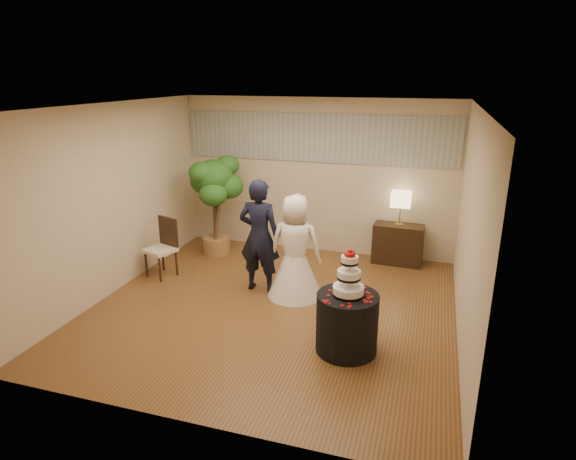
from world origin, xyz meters
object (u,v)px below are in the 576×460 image
(wedding_cake, at_px, (349,272))
(table_lamp, at_px, (400,209))
(cake_table, at_px, (347,323))
(groom, at_px, (259,236))
(console, at_px, (398,244))
(side_chair, at_px, (160,248))
(ficus_tree, at_px, (215,205))
(bride, at_px, (295,246))

(wedding_cake, relative_size, table_lamp, 0.99)
(table_lamp, bearing_deg, cake_table, -96.35)
(groom, bearing_deg, wedding_cake, 141.09)
(table_lamp, bearing_deg, groom, -138.22)
(groom, height_order, table_lamp, groom)
(cake_table, bearing_deg, console, 83.65)
(groom, relative_size, side_chair, 1.80)
(wedding_cake, relative_size, ficus_tree, 0.31)
(ficus_tree, distance_m, side_chair, 1.36)
(groom, distance_m, bride, 0.58)
(ficus_tree, bearing_deg, console, 8.87)
(wedding_cake, relative_size, side_chair, 0.59)
(ficus_tree, bearing_deg, cake_table, -41.23)
(bride, relative_size, side_chair, 1.62)
(console, bearing_deg, ficus_tree, -168.05)
(groom, distance_m, ficus_tree, 1.78)
(cake_table, xyz_separation_m, table_lamp, (0.34, 3.04, 0.63))
(ficus_tree, xyz_separation_m, side_chair, (-0.43, -1.21, -0.44))
(table_lamp, relative_size, side_chair, 0.60)
(console, relative_size, ficus_tree, 0.46)
(groom, bearing_deg, side_chair, 0.62)
(groom, relative_size, ficus_tree, 0.94)
(wedding_cake, height_order, console, wedding_cake)
(bride, relative_size, console, 1.85)
(groom, distance_m, console, 2.63)
(console, bearing_deg, table_lamp, 0.00)
(ficus_tree, bearing_deg, table_lamp, 8.87)
(console, xyz_separation_m, table_lamp, (0.00, 0.00, 0.64))
(table_lamp, relative_size, ficus_tree, 0.31)
(groom, distance_m, table_lamp, 2.58)
(table_lamp, height_order, ficus_tree, ficus_tree)
(wedding_cake, distance_m, side_chair, 3.61)
(ficus_tree, bearing_deg, side_chair, -109.38)
(table_lamp, bearing_deg, wedding_cake, -96.35)
(bride, bearing_deg, table_lamp, -132.05)
(groom, relative_size, console, 2.06)
(wedding_cake, xyz_separation_m, ficus_tree, (-2.89, 2.53, -0.09))
(table_lamp, xyz_separation_m, ficus_tree, (-3.23, -0.50, -0.07))
(bride, relative_size, wedding_cake, 2.73)
(bride, height_order, side_chair, bride)
(wedding_cake, xyz_separation_m, side_chair, (-3.32, 1.32, -0.53))
(cake_table, xyz_separation_m, side_chair, (-3.32, 1.32, 0.12))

